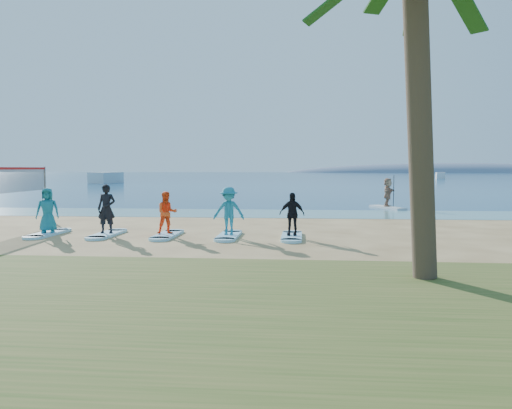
# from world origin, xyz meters

# --- Properties ---
(ground) EXTENTS (600.00, 600.00, 0.00)m
(ground) POSITION_xyz_m (0.00, 0.00, 0.00)
(ground) COLOR tan
(ground) RESTS_ON ground
(shallow_water) EXTENTS (600.00, 600.00, 0.00)m
(shallow_water) POSITION_xyz_m (0.00, 10.50, 0.01)
(shallow_water) COLOR teal
(shallow_water) RESTS_ON ground
(ocean) EXTENTS (600.00, 600.00, 0.00)m
(ocean) POSITION_xyz_m (0.00, 160.00, 0.01)
(ocean) COLOR navy
(ocean) RESTS_ON ground
(island_ridge) EXTENTS (220.00, 56.00, 18.00)m
(island_ridge) POSITION_xyz_m (95.00, 300.00, 0.00)
(island_ridge) COLOR slate
(island_ridge) RESTS_ON ground
(paddleboard) EXTENTS (1.88, 3.02, 0.12)m
(paddleboard) POSITION_xyz_m (7.79, 14.60, 0.06)
(paddleboard) COLOR silver
(paddleboard) RESTS_ON ground
(paddleboarder) EXTENTS (1.09, 1.67, 1.72)m
(paddleboarder) POSITION_xyz_m (7.79, 14.60, 0.98)
(paddleboarder) COLOR tan
(paddleboarder) RESTS_ON paddleboard
(boat_offshore_a) EXTENTS (3.62, 7.23, 1.79)m
(boat_offshore_a) POSITION_xyz_m (-29.67, 64.04, 0.00)
(boat_offshore_a) COLOR silver
(boat_offshore_a) RESTS_ON ground
(boat_offshore_b) EXTENTS (2.99, 5.82, 1.48)m
(boat_offshore_b) POSITION_xyz_m (35.76, 106.85, 0.00)
(boat_offshore_b) COLOR silver
(boat_offshore_b) RESTS_ON ground
(surfboard_0) EXTENTS (0.70, 2.20, 0.09)m
(surfboard_0) POSITION_xyz_m (-6.63, 1.21, 0.04)
(surfboard_0) COLOR #A4E4FF
(surfboard_0) RESTS_ON ground
(student_0) EXTENTS (0.91, 0.73, 1.63)m
(student_0) POSITION_xyz_m (-6.63, 1.21, 0.90)
(student_0) COLOR #1B7686
(student_0) RESTS_ON surfboard_0
(surfboard_1) EXTENTS (0.70, 2.20, 0.09)m
(surfboard_1) POSITION_xyz_m (-4.41, 1.21, 0.04)
(surfboard_1) COLOR #A4E4FF
(surfboard_1) RESTS_ON ground
(student_1) EXTENTS (0.66, 0.44, 1.76)m
(student_1) POSITION_xyz_m (-4.41, 1.21, 0.97)
(student_1) COLOR black
(student_1) RESTS_ON surfboard_1
(surfboard_2) EXTENTS (0.70, 2.20, 0.09)m
(surfboard_2) POSITION_xyz_m (-2.19, 1.21, 0.04)
(surfboard_2) COLOR #A4E4FF
(surfboard_2) RESTS_ON ground
(student_2) EXTENTS (0.90, 0.81, 1.51)m
(student_2) POSITION_xyz_m (-2.19, 1.21, 0.84)
(student_2) COLOR #FF4F1A
(student_2) RESTS_ON surfboard_2
(surfboard_3) EXTENTS (0.70, 2.20, 0.09)m
(surfboard_3) POSITION_xyz_m (0.03, 1.21, 0.04)
(surfboard_3) COLOR #A4E4FF
(surfboard_3) RESTS_ON ground
(student_3) EXTENTS (1.11, 0.66, 1.68)m
(student_3) POSITION_xyz_m (0.03, 1.21, 0.93)
(student_3) COLOR teal
(student_3) RESTS_ON surfboard_3
(surfboard_4) EXTENTS (0.70, 2.20, 0.09)m
(surfboard_4) POSITION_xyz_m (2.25, 1.21, 0.04)
(surfboard_4) COLOR #A4E4FF
(surfboard_4) RESTS_ON ground
(student_4) EXTENTS (0.92, 0.49, 1.49)m
(student_4) POSITION_xyz_m (2.25, 1.21, 0.84)
(student_4) COLOR black
(student_4) RESTS_ON surfboard_4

